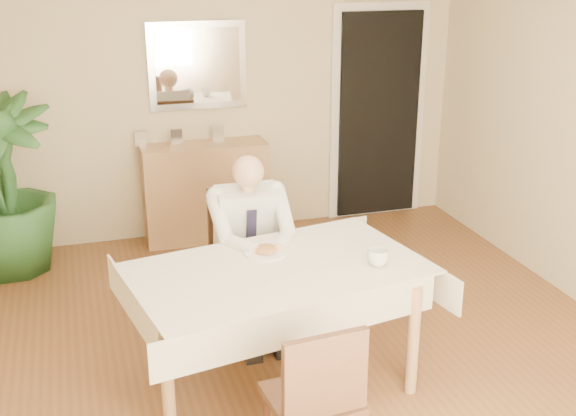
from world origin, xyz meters
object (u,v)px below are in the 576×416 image
object	(u,v)px
chair_near	(317,396)
coffee_mug	(378,257)
dining_table	(278,280)
seated_man	(253,240)
chair_far	(243,245)
sideboard	(206,192)
potted_palm	(5,187)

from	to	relation	value
chair_near	coffee_mug	world-z (taller)	chair_near
dining_table	seated_man	xyz separation A→B (m)	(0.00, 0.59, 0.02)
chair_far	sideboard	size ratio (longest dim) A/B	0.86
seated_man	sideboard	world-z (taller)	seated_man
sideboard	potted_palm	xyz separation A→B (m)	(-1.66, -0.23, 0.28)
chair_far	coffee_mug	world-z (taller)	chair_far
chair_far	chair_near	size ratio (longest dim) A/B	1.07
chair_near	sideboard	bearing A→B (deg)	83.04
dining_table	potted_palm	distance (m)	2.73
coffee_mug	sideboard	distance (m)	2.64
sideboard	potted_palm	distance (m)	1.70
coffee_mug	sideboard	xyz separation A→B (m)	(-0.55, 2.55, -0.36)
chair_near	potted_palm	bearing A→B (deg)	111.33
dining_table	chair_near	size ratio (longest dim) A/B	2.14
seated_man	potted_palm	xyz separation A→B (m)	(-1.64, 1.59, 0.03)
dining_table	chair_far	world-z (taller)	chair_far
potted_palm	sideboard	bearing A→B (deg)	7.92
potted_palm	dining_table	bearing A→B (deg)	-53.09
dining_table	chair_near	distance (m)	0.95
potted_palm	seated_man	bearing A→B (deg)	-44.10
chair_far	sideboard	world-z (taller)	chair_far
coffee_mug	chair_far	bearing A→B (deg)	119.20
sideboard	dining_table	bearing A→B (deg)	-90.05
dining_table	seated_man	bearing A→B (deg)	79.46
dining_table	sideboard	world-z (taller)	sideboard
coffee_mug	chair_near	bearing A→B (deg)	-129.35
seated_man	potted_palm	bearing A→B (deg)	135.90
chair_far	sideboard	xyz separation A→B (m)	(0.02, 1.52, -0.10)
dining_table	seated_man	world-z (taller)	seated_man
chair_near	potted_palm	xyz separation A→B (m)	(-1.56, 3.11, 0.23)
sideboard	coffee_mug	bearing A→B (deg)	-77.33
dining_table	potted_palm	bearing A→B (deg)	116.37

